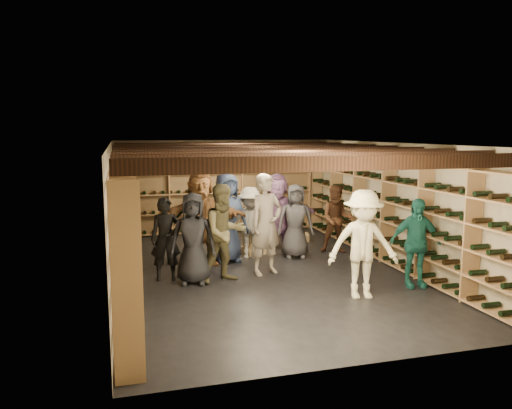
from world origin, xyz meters
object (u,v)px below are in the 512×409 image
object	(u,v)px
person_0	(193,239)
person_6	(227,218)
crate_stack_right	(256,242)
person_8	(337,219)
crate_stack_left	(261,232)
person_3	(363,244)
person_2	(224,233)
person_11	(277,213)
person_1	(166,239)
person_7	(266,224)
person_5	(201,218)
person_12	(295,221)
person_9	(250,223)
person_10	(193,221)
person_4	(415,243)
crate_loose	(298,237)

from	to	relation	value
person_0	person_6	distance (m)	1.55
crate_stack_right	person_8	bearing A→B (deg)	-10.42
crate_stack_left	person_3	distance (m)	3.96
person_8	person_2	bearing A→B (deg)	-132.26
person_2	person_8	world-z (taller)	person_2
person_11	person_1	bearing A→B (deg)	-136.90
crate_stack_left	person_7	xyz separation A→B (m)	(-0.52, -2.19, 0.59)
person_5	person_12	world-z (taller)	person_5
person_5	person_7	distance (m)	1.42
person_0	crate_stack_right	bearing A→B (deg)	58.51
person_0	person_9	world-z (taller)	person_0
person_10	person_11	xyz separation A→B (m)	(1.82, 0.00, 0.08)
person_11	person_7	bearing A→B (deg)	-100.63
person_6	person_8	distance (m)	2.48
person_9	person_7	bearing A→B (deg)	-73.74
person_2	person_5	xyz separation A→B (m)	(-0.22, 1.21, 0.08)
person_0	person_8	size ratio (longest dim) A/B	1.08
crate_stack_right	person_8	distance (m)	1.83
crate_stack_right	person_8	size ratio (longest dim) A/B	0.39
person_11	person_12	size ratio (longest dim) A/B	1.12
person_2	person_3	bearing A→B (deg)	-54.71
person_0	person_4	world-z (taller)	person_0
person_10	person_12	distance (m)	2.13
crate_loose	person_4	xyz separation A→B (m)	(0.66, -3.90, 0.68)
person_1	person_6	xyz separation A→B (m)	(1.30, 0.94, 0.16)
person_9	person_11	size ratio (longest dim) A/B	0.86
person_8	person_9	bearing A→B (deg)	-160.28
crate_stack_left	person_0	world-z (taller)	person_0
person_0	person_11	bearing A→B (deg)	51.13
crate_stack_right	person_5	world-z (taller)	person_5
crate_loose	person_12	size ratio (longest dim) A/B	0.32
crate_stack_right	person_10	distance (m)	1.45
person_4	person_10	xyz separation A→B (m)	(-3.35, 2.90, 0.02)
crate_stack_right	person_5	bearing A→B (deg)	-156.85
person_1	person_4	world-z (taller)	person_4
person_4	person_6	world-z (taller)	person_6
crate_loose	person_3	distance (m)	4.29
person_0	person_10	distance (m)	1.75
person_5	person_9	xyz separation A→B (m)	(1.07, 0.25, -0.20)
person_4	person_8	world-z (taller)	person_4
person_10	person_4	bearing A→B (deg)	-65.46
person_12	person_4	bearing A→B (deg)	-50.02
person_2	person_11	distance (m)	2.33
person_3	crate_loose	bearing A→B (deg)	95.03
crate_stack_left	person_10	world-z (taller)	person_10
crate_stack_left	person_9	bearing A→B (deg)	-117.24
person_12	person_9	bearing A→B (deg)	179.80
person_11	person_8	bearing A→B (deg)	-0.08
crate_stack_right	person_3	bearing A→B (deg)	-74.71
crate_stack_right	person_12	xyz separation A→B (m)	(0.72, -0.49, 0.52)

